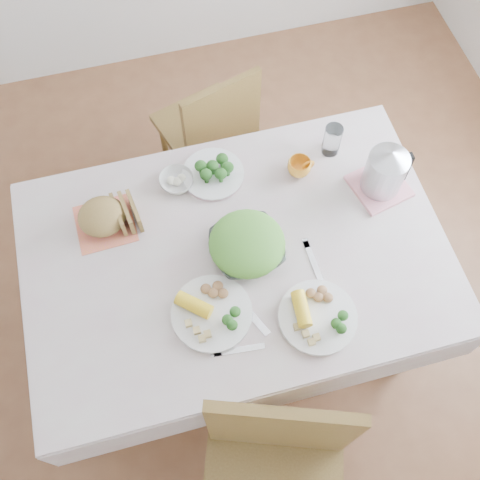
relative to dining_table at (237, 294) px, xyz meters
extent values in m
plane|color=brown|center=(0.00, 0.00, -0.38)|extent=(3.60, 3.60, 0.00)
cube|color=brown|center=(0.00, 0.00, 0.00)|extent=(1.40, 0.90, 0.75)
cube|color=beige|center=(0.00, 0.00, 0.38)|extent=(1.50, 1.00, 0.01)
cube|color=brown|center=(0.06, 0.85, 0.09)|extent=(0.49, 0.49, 0.86)
imported|color=white|center=(0.04, 0.00, 0.42)|extent=(0.27, 0.27, 0.06)
cylinder|color=white|center=(-0.14, -0.20, 0.40)|extent=(0.37, 0.37, 0.02)
cylinder|color=white|center=(0.20, -0.30, 0.40)|extent=(0.35, 0.35, 0.02)
cylinder|color=beige|center=(0.00, 0.34, 0.40)|extent=(0.29, 0.29, 0.02)
cube|color=#DB6C4F|center=(-0.43, 0.24, 0.39)|extent=(0.22, 0.22, 0.00)
ellipsoid|color=brown|center=(-0.43, 0.24, 0.45)|extent=(0.19, 0.18, 0.10)
imported|color=white|center=(-0.14, 0.34, 0.41)|extent=(0.13, 0.13, 0.04)
imported|color=#FFA628|center=(0.32, 0.27, 0.42)|extent=(0.10, 0.10, 0.07)
cylinder|color=white|center=(0.47, 0.34, 0.45)|extent=(0.08, 0.08, 0.13)
cube|color=pink|center=(0.59, 0.13, 0.40)|extent=(0.23, 0.23, 0.02)
cylinder|color=#B2B5BA|center=(0.59, 0.13, 0.51)|extent=(0.19, 0.19, 0.21)
cube|color=silver|center=(-0.02, -0.22, 0.39)|extent=(0.11, 0.20, 0.00)
cube|color=silver|center=(0.25, -0.10, 0.39)|extent=(0.03, 0.17, 0.00)
cube|color=silver|center=(-0.08, -0.34, 0.39)|extent=(0.17, 0.04, 0.00)
camera|label=1|loc=(-0.21, -0.84, 2.18)|focal=42.00mm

